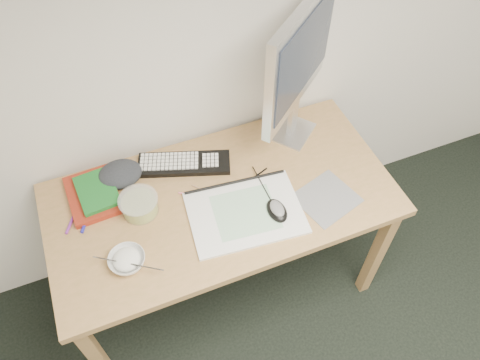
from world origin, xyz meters
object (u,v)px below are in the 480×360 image
at_px(keyboard, 184,164).
at_px(monitor, 300,60).
at_px(rice_bowl, 127,261).
at_px(sketchpad, 245,213).
at_px(desk, 222,209).

bearing_deg(keyboard, monitor, 20.20).
bearing_deg(rice_bowl, keyboard, 47.97).
distance_m(monitor, rice_bowl, 1.00).
height_order(sketchpad, rice_bowl, rice_bowl).
distance_m(sketchpad, keyboard, 0.36).
xyz_separation_m(sketchpad, monitor, (0.36, 0.34, 0.39)).
distance_m(sketchpad, monitor, 0.63).
height_order(desk, monitor, monitor).
xyz_separation_m(keyboard, monitor, (0.51, 0.01, 0.39)).
bearing_deg(keyboard, sketchpad, -46.55).
height_order(desk, keyboard, keyboard).
bearing_deg(sketchpad, desk, 124.00).
distance_m(keyboard, monitor, 0.64).
height_order(desk, sketchpad, sketchpad).
bearing_deg(rice_bowl, sketchpad, 5.06).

